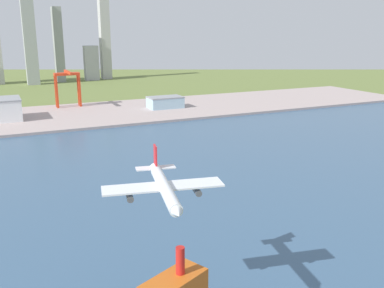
{
  "coord_description": "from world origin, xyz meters",
  "views": [
    {
      "loc": [
        -66.13,
        39.13,
        86.15
      ],
      "look_at": [
        17.07,
        216.15,
        34.77
      ],
      "focal_mm": 40.26,
      "sensor_mm": 36.0,
      "label": 1
    }
  ],
  "objects": [
    {
      "name": "distant_skyline",
      "position": [
        -22.67,
        823.74,
        61.89
      ],
      "size": [
        330.65,
        59.76,
        151.17
      ],
      "color": "#A5ACA6",
      "rests_on": "ground"
    },
    {
      "name": "water_bay",
      "position": [
        0.0,
        240.0,
        0.07
      ],
      "size": [
        840.0,
        360.0,
        0.15
      ],
      "primitive_type": "cube",
      "color": "#385675",
      "rests_on": "ground"
    },
    {
      "name": "warehouse_annex",
      "position": [
        110.46,
        485.62,
        8.9
      ],
      "size": [
        38.38,
        23.38,
        12.75
      ],
      "color": "#99BCD1",
      "rests_on": "industrial_pier"
    },
    {
      "name": "airplane_landing",
      "position": [
        -23.91,
        147.77,
        42.81
      ],
      "size": [
        36.17,
        39.83,
        11.59
      ],
      "color": "silver"
    },
    {
      "name": "port_crane_red",
      "position": [
        13.48,
        538.21,
        32.49
      ],
      "size": [
        27.59,
        42.06,
        41.26
      ],
      "color": "red",
      "rests_on": "industrial_pier"
    },
    {
      "name": "industrial_pier",
      "position": [
        0.0,
        490.0,
        1.25
      ],
      "size": [
        840.0,
        140.0,
        2.5
      ],
      "primitive_type": "cube",
      "color": "#A99793",
      "rests_on": "ground"
    },
    {
      "name": "ground_plane",
      "position": [
        0.0,
        300.0,
        0.0
      ],
      "size": [
        2400.0,
        2400.0,
        0.0
      ],
      "primitive_type": "plane",
      "color": "olive"
    }
  ]
}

